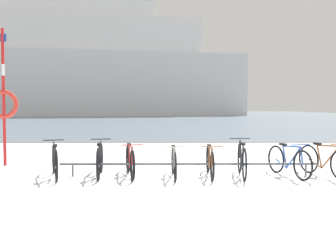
# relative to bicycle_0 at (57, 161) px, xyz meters

# --- Properties ---
(ground) EXTENTS (80.00, 132.00, 0.08)m
(ground) POSITION_rel_bicycle_0_xyz_m (3.15, 52.09, -0.41)
(ground) COLOR white
(bike_rack) EXTENTS (5.86, 0.10, 0.31)m
(bike_rack) POSITION_rel_bicycle_0_xyz_m (3.01, 0.11, -0.09)
(bike_rack) COLOR #4C5156
(bike_rack) RESTS_ON ground
(bicycle_0) EXTENTS (0.70, 1.69, 0.81)m
(bicycle_0) POSITION_rel_bicycle_0_xyz_m (0.00, 0.00, 0.00)
(bicycle_0) COLOR black
(bicycle_0) RESTS_ON ground
(bicycle_1) EXTENTS (0.46, 1.74, 0.82)m
(bicycle_1) POSITION_rel_bicycle_0_xyz_m (0.98, 0.12, 0.00)
(bicycle_1) COLOR black
(bicycle_1) RESTS_ON ground
(bicycle_2) EXTENTS (0.50, 1.64, 0.77)m
(bicycle_2) POSITION_rel_bicycle_0_xyz_m (1.67, 0.12, -0.02)
(bicycle_2) COLOR black
(bicycle_2) RESTS_ON ground
(bicycle_3) EXTENTS (0.46, 1.62, 0.74)m
(bicycle_3) POSITION_rel_bicycle_0_xyz_m (2.65, -0.03, -0.03)
(bicycle_3) COLOR black
(bicycle_3) RESTS_ON ground
(bicycle_4) EXTENTS (0.46, 1.71, 0.74)m
(bicycle_4) POSITION_rel_bicycle_0_xyz_m (3.47, 0.09, -0.03)
(bicycle_4) COLOR black
(bicycle_4) RESTS_ON ground
(bicycle_5) EXTENTS (0.46, 1.76, 0.84)m
(bicycle_5) POSITION_rel_bicycle_0_xyz_m (4.18, 0.05, 0.01)
(bicycle_5) COLOR black
(bicycle_5) RESTS_ON ground
(bicycle_6) EXTENTS (0.61, 1.60, 0.77)m
(bicycle_6) POSITION_rel_bicycle_0_xyz_m (5.24, 0.08, -0.01)
(bicycle_6) COLOR black
(bicycle_6) RESTS_ON ground
(bicycle_7) EXTENTS (0.67, 1.61, 0.79)m
(bicycle_7) POSITION_rel_bicycle_0_xyz_m (6.03, 0.06, -0.01)
(bicycle_7) COLOR black
(bicycle_7) RESTS_ON ground
(rescue_post) EXTENTS (0.77, 0.12, 3.64)m
(rescue_post) POSITION_rel_bicycle_0_xyz_m (-1.85, 1.70, 1.36)
(rescue_post) COLOR red
(rescue_post) RESTS_ON ground
(ferry_ship) EXTENTS (54.57, 18.04, 24.58)m
(ferry_ship) POSITION_rel_bicycle_0_xyz_m (-11.27, 56.85, 7.87)
(ferry_ship) COLOR silver
(ferry_ship) RESTS_ON ground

